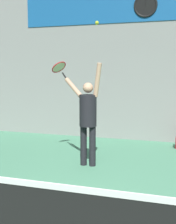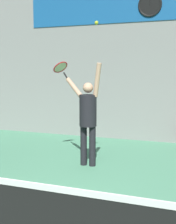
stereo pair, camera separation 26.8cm
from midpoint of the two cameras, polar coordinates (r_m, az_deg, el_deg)
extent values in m
plane|color=#4C8C6B|center=(4.11, -7.23, -19.29)|extent=(18.00, 18.00, 0.00)
cube|color=gray|center=(8.58, 9.18, 11.58)|extent=(18.00, 0.10, 5.00)
cube|color=#195B9E|center=(8.67, 9.24, 18.55)|extent=(5.98, 0.02, 0.80)
cylinder|color=black|center=(8.58, 12.19, 18.62)|extent=(0.56, 0.02, 0.56)
torus|color=black|center=(8.58, 12.19, 18.62)|extent=(0.61, 0.06, 0.61)
cube|color=black|center=(8.59, 12.19, 19.27)|extent=(0.02, 0.01, 0.22)
cylinder|color=black|center=(6.22, 0.44, -6.14)|extent=(0.13, 0.13, 0.79)
cylinder|color=black|center=(6.16, 2.06, -6.28)|extent=(0.13, 0.13, 0.79)
cylinder|color=black|center=(6.06, 1.27, 0.28)|extent=(0.34, 0.34, 0.62)
sphere|color=#D8A884|center=(6.03, 1.28, 4.46)|extent=(0.20, 0.20, 0.20)
cylinder|color=#D8A884|center=(5.92, 3.01, 5.87)|extent=(0.23, 0.21, 0.65)
cylinder|color=#D8A884|center=(6.32, -1.34, 4.52)|extent=(0.53, 0.45, 0.39)
cylinder|color=black|center=(6.61, -2.91, 6.60)|extent=(0.15, 0.09, 0.16)
torus|color=red|center=(6.74, -3.92, 8.17)|extent=(0.37, 0.41, 0.24)
cylinder|color=beige|center=(6.74, -3.92, 8.17)|extent=(0.31, 0.35, 0.20)
sphere|color=#CCDB2D|center=(5.88, 2.92, 15.98)|extent=(0.07, 0.07, 0.07)
camera|label=1|loc=(0.13, -88.73, 0.16)|focal=50.00mm
camera|label=2|loc=(0.13, 91.27, -0.16)|focal=50.00mm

